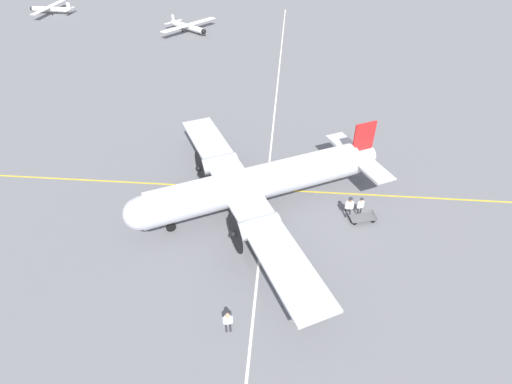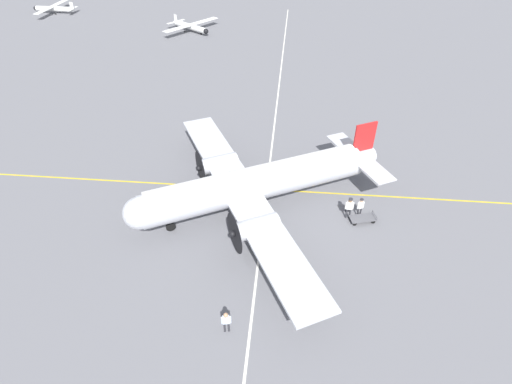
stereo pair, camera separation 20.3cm
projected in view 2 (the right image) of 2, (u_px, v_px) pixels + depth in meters
ground_plane at (256, 208)px, 31.23m from camera, size 300.00×300.00×0.00m
apron_line_eastwest at (259, 189)px, 33.10m from camera, size 120.00×0.16×0.01m
apron_line_northsouth at (265, 208)px, 31.18m from camera, size 0.16×120.00×0.01m
airliner_main at (251, 184)px, 29.61m from camera, size 19.28×22.35×5.52m
crew_foreground at (226, 321)px, 22.11m from camera, size 0.56×0.27×1.67m
passenger_boarding at (349, 206)px, 29.59m from camera, size 0.63×0.31×1.87m
ramp_agent at (361, 205)px, 29.86m from camera, size 0.52×0.36×1.65m
suitcase_near_door at (348, 209)px, 30.77m from camera, size 0.38×0.13×0.48m
baggage_cart at (363, 218)px, 29.86m from camera, size 2.09×1.40×0.56m
light_aircraft_distant at (53, 9)px, 75.44m from camera, size 8.14×11.01×2.09m
light_aircraft_taxiing at (191, 27)px, 66.29m from camera, size 8.36×9.69×2.13m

